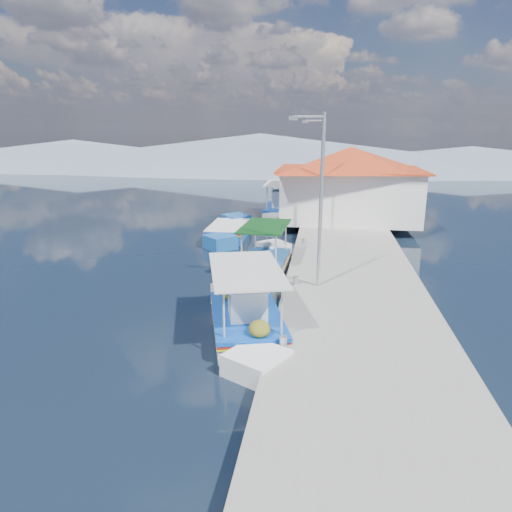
# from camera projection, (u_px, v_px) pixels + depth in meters

# --- Properties ---
(ground) EXTENTS (160.00, 160.00, 0.00)m
(ground) POSITION_uv_depth(u_px,v_px,m) (179.00, 312.00, 15.48)
(ground) COLOR black
(ground) RESTS_ON ground
(quay) EXTENTS (5.00, 44.00, 0.50)m
(quay) POSITION_uv_depth(u_px,v_px,m) (349.00, 263.00, 20.30)
(quay) COLOR gray
(quay) RESTS_ON ground
(bollards) EXTENTS (0.20, 17.20, 0.30)m
(bollards) POSITION_uv_depth(u_px,v_px,m) (300.00, 257.00, 19.78)
(bollards) COLOR #A5A8AD
(bollards) RESTS_ON quay
(main_caique) EXTENTS (3.22, 6.60, 2.26)m
(main_caique) POSITION_uv_depth(u_px,v_px,m) (247.00, 319.00, 13.89)
(main_caique) COLOR white
(main_caique) RESTS_ON ground
(caique_green_canopy) EXTENTS (2.01, 6.03, 2.26)m
(caique_green_canopy) POSITION_uv_depth(u_px,v_px,m) (265.00, 264.00, 19.87)
(caique_green_canopy) COLOR white
(caique_green_canopy) RESTS_ON ground
(caique_blue_hull) EXTENTS (2.05, 6.64, 1.18)m
(caique_blue_hull) POSITION_uv_depth(u_px,v_px,m) (229.00, 232.00, 25.86)
(caique_blue_hull) COLOR #1B58A4
(caique_blue_hull) RESTS_ON ground
(caique_far) EXTENTS (2.30, 7.52, 2.63)m
(caique_far) POSITION_uv_depth(u_px,v_px,m) (282.00, 210.00, 31.96)
(caique_far) COLOR white
(caique_far) RESTS_ON ground
(harbor_building) EXTENTS (10.49, 10.49, 4.40)m
(harbor_building) POSITION_uv_depth(u_px,v_px,m) (349.00, 182.00, 28.15)
(harbor_building) COLOR silver
(harbor_building) RESTS_ON quay
(lamp_post_near) EXTENTS (1.21, 0.14, 6.00)m
(lamp_post_near) POSITION_uv_depth(u_px,v_px,m) (318.00, 193.00, 15.72)
(lamp_post_near) COLOR #A5A8AD
(lamp_post_near) RESTS_ON quay
(lamp_post_far) EXTENTS (1.21, 0.14, 6.00)m
(lamp_post_far) POSITION_uv_depth(u_px,v_px,m) (321.00, 170.00, 24.29)
(lamp_post_far) COLOR #A5A8AD
(lamp_post_far) RESTS_ON quay
(mountain_ridge) EXTENTS (171.40, 96.00, 5.50)m
(mountain_ridge) POSITION_uv_depth(u_px,v_px,m) (338.00, 156.00, 67.37)
(mountain_ridge) COLOR slate
(mountain_ridge) RESTS_ON ground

